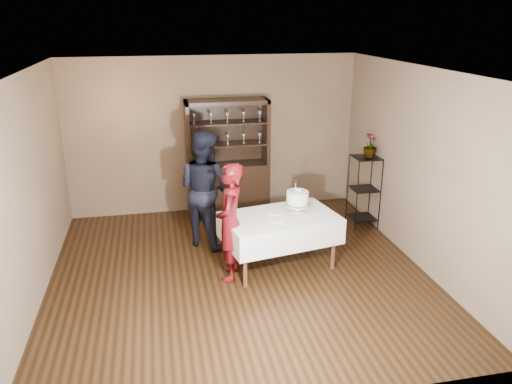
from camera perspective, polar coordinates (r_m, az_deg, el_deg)
floor at (r=6.89m, az=-1.93°, el=-9.27°), size 5.00×5.00×0.00m
ceiling at (r=6.06m, az=-2.23°, el=13.68°), size 5.00×5.00×0.00m
back_wall at (r=8.73m, az=-4.86°, el=6.47°), size 5.00×0.02×2.70m
wall_left at (r=6.45m, az=-24.54°, el=-0.06°), size 0.02×5.00×2.70m
wall_right at (r=7.18m, az=18.03°, el=2.65°), size 0.02×5.00×2.70m
china_hutch at (r=8.70m, az=-3.22°, el=1.78°), size 1.40×0.48×2.00m
plant_etagere at (r=8.31m, az=12.24°, el=0.37°), size 0.42×0.42×1.20m
cake_table at (r=6.83m, az=2.73°, el=-4.12°), size 1.66×1.20×0.76m
woman at (r=6.47m, az=-2.96°, el=-3.46°), size 0.53×0.66×1.58m
man at (r=7.44m, az=-5.88°, el=0.37°), size 1.08×1.08×1.77m
cake at (r=6.85m, az=4.75°, el=-0.80°), size 0.40×0.40×0.47m
plate_near at (r=6.62m, az=2.44°, el=-3.17°), size 0.21×0.21×0.01m
plate_far at (r=6.83m, az=2.18°, el=-2.41°), size 0.20×0.20×0.01m
potted_plant at (r=8.11m, az=12.91°, el=5.21°), size 0.30×0.30×0.38m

